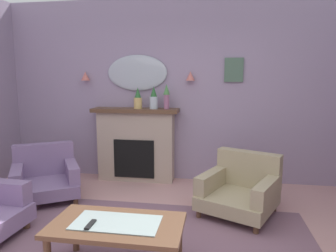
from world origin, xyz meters
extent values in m
cube|color=#9E8CA8|center=(0.00, 2.56, 1.43)|extent=(6.62, 0.10, 2.85)
cube|color=tan|center=(-0.68, 2.35, 0.55)|extent=(1.20, 0.28, 1.10)
cube|color=black|center=(-0.68, 2.25, 0.38)|extent=(0.64, 0.12, 0.60)
cube|color=brown|center=(-0.68, 2.33, 1.13)|extent=(1.36, 0.36, 0.06)
cylinder|color=tan|center=(-0.63, 2.31, 1.24)|extent=(0.13, 0.13, 0.17)
cone|color=#2D6633|center=(-0.63, 2.31, 1.41)|extent=(0.10, 0.10, 0.16)
cylinder|color=silver|center=(-0.38, 2.31, 1.25)|extent=(0.13, 0.13, 0.19)
cone|color=#2D6633|center=(-0.38, 2.31, 1.43)|extent=(0.10, 0.10, 0.16)
cylinder|color=#9E6084|center=(-0.18, 2.31, 1.27)|extent=(0.08, 0.08, 0.22)
cone|color=#4C8447|center=(-0.18, 2.31, 1.46)|extent=(0.10, 0.10, 0.16)
ellipsoid|color=#B2BCC6|center=(-0.68, 2.48, 1.71)|extent=(0.96, 0.06, 0.56)
cone|color=#D17066|center=(-1.53, 2.43, 1.66)|extent=(0.14, 0.14, 0.14)
cone|color=#D17066|center=(0.17, 2.43, 1.66)|extent=(0.14, 0.14, 0.14)
cube|color=#4C6B56|center=(0.82, 2.49, 1.75)|extent=(0.28, 0.03, 0.36)
cube|color=brown|center=(-0.21, -0.03, 0.42)|extent=(1.10, 0.60, 0.04)
cube|color=#8C9E99|center=(-0.21, -0.03, 0.44)|extent=(0.72, 0.36, 0.01)
cylinder|color=brown|center=(-0.70, 0.21, 0.20)|extent=(0.06, 0.06, 0.40)
cylinder|color=brown|center=(0.28, 0.21, 0.20)|extent=(0.06, 0.06, 0.40)
cube|color=black|center=(-0.40, -0.12, 0.45)|extent=(0.04, 0.16, 0.02)
cylinder|color=brown|center=(-1.43, 0.54, 0.05)|extent=(0.07, 0.07, 0.10)
cube|color=tan|center=(0.86, 1.27, 0.18)|extent=(1.06, 1.06, 0.16)
cube|color=tan|center=(1.00, 1.58, 0.48)|extent=(0.79, 0.48, 0.45)
cube|color=tan|center=(0.55, 1.41, 0.37)|extent=(0.43, 0.71, 0.22)
cube|color=tan|center=(1.17, 1.12, 0.37)|extent=(0.43, 0.71, 0.22)
cylinder|color=brown|center=(0.41, 1.10, 0.05)|extent=(0.06, 0.06, 0.10)
cylinder|color=brown|center=(1.02, 0.82, 0.05)|extent=(0.06, 0.06, 0.10)
cylinder|color=brown|center=(0.69, 1.72, 0.05)|extent=(0.06, 0.06, 0.10)
cylinder|color=brown|center=(1.31, 1.43, 0.05)|extent=(0.06, 0.06, 0.10)
cube|color=gray|center=(-1.66, 1.33, 0.18)|extent=(1.10, 1.10, 0.16)
cube|color=gray|center=(-1.84, 1.61, 0.48)|extent=(0.76, 0.56, 0.45)
cube|color=gray|center=(-1.94, 1.14, 0.37)|extent=(0.50, 0.68, 0.22)
cube|color=gray|center=(-1.37, 1.51, 0.37)|extent=(0.50, 0.68, 0.22)
cylinder|color=brown|center=(-1.76, 0.86, 0.05)|extent=(0.06, 0.06, 0.10)
cylinder|color=brown|center=(-1.19, 1.22, 0.05)|extent=(0.06, 0.06, 0.10)
cylinder|color=brown|center=(-2.13, 1.43, 0.05)|extent=(0.06, 0.06, 0.10)
cylinder|color=brown|center=(-1.55, 1.79, 0.05)|extent=(0.06, 0.06, 0.10)
camera|label=1|loc=(0.59, -2.31, 1.62)|focal=32.77mm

